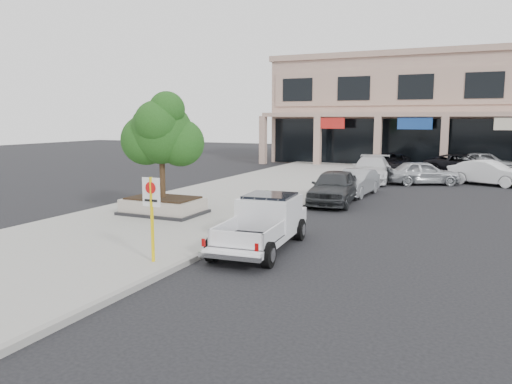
# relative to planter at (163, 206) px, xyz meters

# --- Properties ---
(ground) EXTENTS (120.00, 120.00, 0.00)m
(ground) POSITION_rel_planter_xyz_m (6.00, -3.25, -0.48)
(ground) COLOR black
(ground) RESTS_ON ground
(sidewalk) EXTENTS (8.00, 52.00, 0.15)m
(sidewalk) POSITION_rel_planter_xyz_m (0.50, 2.75, -0.40)
(sidewalk) COLOR gray
(sidewalk) RESTS_ON ground
(curb) EXTENTS (0.20, 52.00, 0.15)m
(curb) POSITION_rel_planter_xyz_m (4.45, 2.75, -0.40)
(curb) COLOR gray
(curb) RESTS_ON ground
(planter) EXTENTS (3.20, 2.20, 0.68)m
(planter) POSITION_rel_planter_xyz_m (0.00, 0.00, 0.00)
(planter) COLOR black
(planter) RESTS_ON sidewalk
(planter_tree) EXTENTS (2.90, 2.55, 4.00)m
(planter_tree) POSITION_rel_planter_xyz_m (0.13, 0.15, 2.94)
(planter_tree) COLOR #321E13
(planter_tree) RESTS_ON planter
(no_parking_sign) EXTENTS (0.55, 0.09, 2.30)m
(no_parking_sign) POSITION_rel_planter_xyz_m (3.74, -5.83, 1.16)
(no_parking_sign) COLOR yellow
(no_parking_sign) RESTS_ON sidewalk
(hedge) EXTENTS (1.10, 0.99, 0.93)m
(hedge) POSITION_rel_planter_xyz_m (3.76, 1.89, 0.14)
(hedge) COLOR #224614
(hedge) RESTS_ON sidewalk
(pickup_truck) EXTENTS (2.28, 5.21, 1.60)m
(pickup_truck) POSITION_rel_planter_xyz_m (5.65, -2.99, 0.32)
(pickup_truck) COLOR white
(pickup_truck) RESTS_ON ground
(curb_car_a) EXTENTS (2.25, 4.84, 1.60)m
(curb_car_a) POSITION_rel_planter_xyz_m (5.43, 6.05, 0.33)
(curb_car_a) COLOR #2C2E31
(curb_car_a) RESTS_ON ground
(curb_car_b) EXTENTS (1.78, 4.21, 1.35)m
(curb_car_b) POSITION_rel_planter_xyz_m (5.76, 9.04, 0.20)
(curb_car_b) COLOR #93969A
(curb_car_b) RESTS_ON ground
(curb_car_c) EXTENTS (2.83, 5.75, 1.61)m
(curb_car_c) POSITION_rel_planter_xyz_m (5.33, 14.99, 0.33)
(curb_car_c) COLOR silver
(curb_car_c) RESTS_ON ground
(curb_car_d) EXTENTS (2.92, 5.41, 1.44)m
(curb_car_d) POSITION_rel_planter_xyz_m (5.68, 21.19, 0.25)
(curb_car_d) COLOR black
(curb_car_d) RESTS_ON ground
(lot_car_a) EXTENTS (4.61, 3.33, 1.46)m
(lot_car_a) POSITION_rel_planter_xyz_m (8.47, 15.00, 0.25)
(lot_car_a) COLOR #AFB3B7
(lot_car_a) RESTS_ON ground
(lot_car_b) EXTENTS (4.78, 3.16, 1.49)m
(lot_car_b) POSITION_rel_planter_xyz_m (12.07, 16.38, 0.27)
(lot_car_b) COLOR silver
(lot_car_b) RESTS_ON ground
(lot_car_d) EXTENTS (5.55, 2.87, 1.50)m
(lot_car_d) POSITION_rel_planter_xyz_m (10.53, 21.60, 0.27)
(lot_car_d) COLOR black
(lot_car_d) RESTS_ON ground
(lot_car_e) EXTENTS (4.66, 2.09, 1.55)m
(lot_car_e) POSITION_rel_planter_xyz_m (11.94, 24.19, 0.30)
(lot_car_e) COLOR #999DA0
(lot_car_e) RESTS_ON ground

